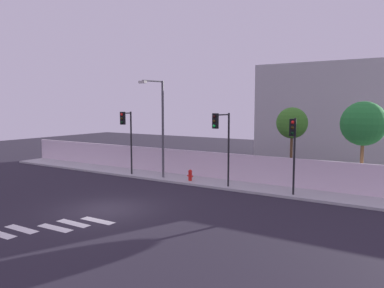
{
  "coord_description": "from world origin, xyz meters",
  "views": [
    {
      "loc": [
        13.47,
        -13.29,
        5.19
      ],
      "look_at": [
        0.95,
        6.5,
        2.79
      ],
      "focal_mm": 35.26,
      "sensor_mm": 36.0,
      "label": 1
    }
  ],
  "objects_px": {
    "traffic_light_left": "(293,140)",
    "traffic_light_right": "(221,133)",
    "street_lamp_curbside": "(160,121)",
    "roadside_tree_leftmost": "(292,123)",
    "roadside_tree_midleft": "(363,124)",
    "traffic_light_center": "(127,129)",
    "fire_hydrant": "(190,175)"
  },
  "relations": [
    {
      "from": "street_lamp_curbside",
      "to": "traffic_light_center",
      "type": "bearing_deg",
      "value": -169.53
    },
    {
      "from": "roadside_tree_leftmost",
      "to": "roadside_tree_midleft",
      "type": "relative_size",
      "value": 0.93
    },
    {
      "from": "street_lamp_curbside",
      "to": "fire_hydrant",
      "type": "height_order",
      "value": "street_lamp_curbside"
    },
    {
      "from": "traffic_light_right",
      "to": "street_lamp_curbside",
      "type": "bearing_deg",
      "value": 172.25
    },
    {
      "from": "traffic_light_right",
      "to": "roadside_tree_midleft",
      "type": "height_order",
      "value": "roadside_tree_midleft"
    },
    {
      "from": "traffic_light_center",
      "to": "traffic_light_left",
      "type": "bearing_deg",
      "value": -1.21
    },
    {
      "from": "fire_hydrant",
      "to": "street_lamp_curbside",
      "type": "bearing_deg",
      "value": -173.53
    },
    {
      "from": "street_lamp_curbside",
      "to": "roadside_tree_leftmost",
      "type": "bearing_deg",
      "value": 21.37
    },
    {
      "from": "street_lamp_curbside",
      "to": "traffic_light_left",
      "type": "bearing_deg",
      "value": -4.46
    },
    {
      "from": "street_lamp_curbside",
      "to": "roadside_tree_midleft",
      "type": "relative_size",
      "value": 1.23
    },
    {
      "from": "roadside_tree_leftmost",
      "to": "fire_hydrant",
      "type": "bearing_deg",
      "value": -153.47
    },
    {
      "from": "traffic_light_center",
      "to": "roadside_tree_midleft",
      "type": "xyz_separation_m",
      "value": [
        15.1,
        3.71,
        0.62
      ]
    },
    {
      "from": "traffic_light_left",
      "to": "traffic_light_center",
      "type": "relative_size",
      "value": 0.95
    },
    {
      "from": "traffic_light_right",
      "to": "traffic_light_center",
      "type": "bearing_deg",
      "value": 178.42
    },
    {
      "from": "traffic_light_center",
      "to": "fire_hydrant",
      "type": "distance_m",
      "value": 5.8
    },
    {
      "from": "traffic_light_center",
      "to": "roadside_tree_midleft",
      "type": "height_order",
      "value": "roadside_tree_midleft"
    },
    {
      "from": "roadside_tree_leftmost",
      "to": "traffic_light_center",
      "type": "bearing_deg",
      "value": -161.16
    },
    {
      "from": "roadside_tree_leftmost",
      "to": "roadside_tree_midleft",
      "type": "height_order",
      "value": "roadside_tree_midleft"
    },
    {
      "from": "traffic_light_left",
      "to": "traffic_light_right",
      "type": "distance_m",
      "value": 4.41
    },
    {
      "from": "traffic_light_right",
      "to": "street_lamp_curbside",
      "type": "relative_size",
      "value": 0.68
    },
    {
      "from": "traffic_light_right",
      "to": "roadside_tree_midleft",
      "type": "xyz_separation_m",
      "value": [
        7.3,
        3.92,
        0.61
      ]
    },
    {
      "from": "roadside_tree_midleft",
      "to": "traffic_light_left",
      "type": "bearing_deg",
      "value": -126.13
    },
    {
      "from": "traffic_light_center",
      "to": "traffic_light_right",
      "type": "bearing_deg",
      "value": -1.58
    },
    {
      "from": "traffic_light_left",
      "to": "roadside_tree_leftmost",
      "type": "xyz_separation_m",
      "value": [
        -1.35,
        3.96,
        0.69
      ]
    },
    {
      "from": "roadside_tree_midleft",
      "to": "traffic_light_center",
      "type": "bearing_deg",
      "value": -166.21
    },
    {
      "from": "fire_hydrant",
      "to": "roadside_tree_leftmost",
      "type": "relative_size",
      "value": 0.15
    },
    {
      "from": "traffic_light_left",
      "to": "street_lamp_curbside",
      "type": "relative_size",
      "value": 0.65
    },
    {
      "from": "roadside_tree_leftmost",
      "to": "traffic_light_right",
      "type": "bearing_deg",
      "value": -127.98
    },
    {
      "from": "traffic_light_left",
      "to": "traffic_light_center",
      "type": "xyz_separation_m",
      "value": [
        -12.21,
        0.26,
        0.15
      ]
    },
    {
      "from": "fire_hydrant",
      "to": "traffic_light_right",
      "type": "bearing_deg",
      "value": -18.62
    },
    {
      "from": "traffic_light_center",
      "to": "traffic_light_right",
      "type": "distance_m",
      "value": 7.8
    },
    {
      "from": "traffic_light_right",
      "to": "traffic_light_left",
      "type": "bearing_deg",
      "value": -0.57
    }
  ]
}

